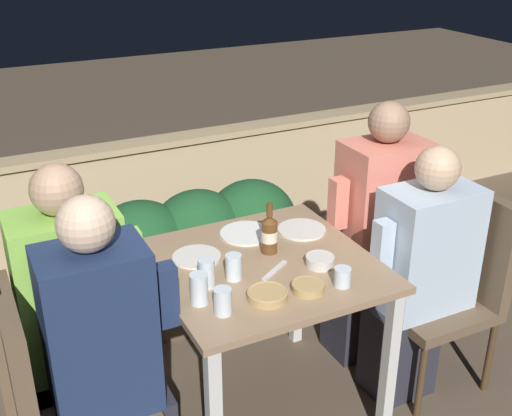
% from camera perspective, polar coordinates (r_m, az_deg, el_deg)
% --- Properties ---
extents(ground_plane, '(16.00, 16.00, 0.00)m').
position_cam_1_polar(ground_plane, '(3.09, 0.56, -17.23)').
color(ground_plane, brown).
extents(parapet_wall, '(9.00, 0.18, 0.75)m').
position_cam_1_polar(parapet_wall, '(4.25, -9.99, 1.05)').
color(parapet_wall, tan).
rests_on(parapet_wall, ground_plane).
extents(dining_table, '(0.88, 0.86, 0.76)m').
position_cam_1_polar(dining_table, '(2.69, 0.62, -6.85)').
color(dining_table, '#937556').
rests_on(dining_table, ground_plane).
extents(planter_hedge, '(1.15, 0.47, 0.75)m').
position_cam_1_polar(planter_hedge, '(3.48, -5.13, -3.66)').
color(planter_hedge, brown).
rests_on(planter_hedge, ground_plane).
extents(chair_left_near, '(0.47, 0.46, 0.95)m').
position_cam_1_polar(chair_left_near, '(2.41, -17.57, -15.50)').
color(chair_left_near, brown).
rests_on(chair_left_near, ground_plane).
extents(person_navy_jumper, '(0.47, 0.26, 1.26)m').
position_cam_1_polar(person_navy_jumper, '(2.38, -12.75, -12.76)').
color(person_navy_jumper, '#282833').
rests_on(person_navy_jumper, ground_plane).
extents(chair_left_far, '(0.47, 0.46, 0.95)m').
position_cam_1_polar(chair_left_far, '(2.65, -19.47, -11.72)').
color(chair_left_far, brown).
rests_on(chair_left_far, ground_plane).
extents(person_green_blouse, '(0.48, 0.26, 1.27)m').
position_cam_1_polar(person_green_blouse, '(2.62, -15.17, -9.19)').
color(person_green_blouse, '#282833').
rests_on(person_green_blouse, ground_plane).
extents(chair_right_near, '(0.47, 0.46, 0.95)m').
position_cam_1_polar(chair_right_near, '(3.11, 17.18, -5.65)').
color(chair_right_near, brown).
rests_on(chair_right_near, ground_plane).
extents(person_blue_shirt, '(0.49, 0.26, 1.20)m').
position_cam_1_polar(person_blue_shirt, '(2.95, 14.24, -5.83)').
color(person_blue_shirt, '#282833').
rests_on(person_blue_shirt, ground_plane).
extents(chair_right_far, '(0.47, 0.46, 0.95)m').
position_cam_1_polar(chair_right_far, '(3.32, 13.24, -3.08)').
color(chair_right_far, brown).
rests_on(chair_right_far, ground_plane).
extents(person_coral_top, '(0.48, 0.26, 1.30)m').
position_cam_1_polar(person_coral_top, '(3.15, 10.46, -2.19)').
color(person_coral_top, '#282833').
rests_on(person_coral_top, ground_plane).
extents(beer_bottle, '(0.07, 0.07, 0.23)m').
position_cam_1_polar(beer_bottle, '(2.68, 1.19, -2.30)').
color(beer_bottle, brown).
rests_on(beer_bottle, dining_table).
extents(plate_0, '(0.20, 0.20, 0.01)m').
position_cam_1_polar(plate_0, '(2.68, -5.30, -4.34)').
color(plate_0, silver).
rests_on(plate_0, dining_table).
extents(plate_1, '(0.22, 0.22, 0.01)m').
position_cam_1_polar(plate_1, '(2.90, 4.08, -1.92)').
color(plate_1, silver).
rests_on(plate_1, dining_table).
extents(plate_2, '(0.24, 0.24, 0.01)m').
position_cam_1_polar(plate_2, '(2.86, -0.84, -2.26)').
color(plate_2, white).
rests_on(plate_2, dining_table).
extents(bowl_0, '(0.13, 0.13, 0.03)m').
position_cam_1_polar(bowl_0, '(2.45, 4.64, -6.98)').
color(bowl_0, tan).
rests_on(bowl_0, dining_table).
extents(bowl_1, '(0.15, 0.15, 0.03)m').
position_cam_1_polar(bowl_1, '(2.40, 1.03, -7.69)').
color(bowl_1, tan).
rests_on(bowl_1, dining_table).
extents(bowl_2, '(0.12, 0.12, 0.04)m').
position_cam_1_polar(bowl_2, '(2.62, 5.70, -4.64)').
color(bowl_2, beige).
rests_on(bowl_2, dining_table).
extents(glass_cup_0, '(0.07, 0.07, 0.08)m').
position_cam_1_polar(glass_cup_0, '(2.49, 7.69, -6.10)').
color(glass_cup_0, silver).
rests_on(glass_cup_0, dining_table).
extents(glass_cup_1, '(0.06, 0.06, 0.10)m').
position_cam_1_polar(glass_cup_1, '(2.50, -2.00, -5.26)').
color(glass_cup_1, silver).
rests_on(glass_cup_1, dining_table).
extents(glass_cup_2, '(0.07, 0.07, 0.10)m').
position_cam_1_polar(glass_cup_2, '(2.30, -2.97, -8.28)').
color(glass_cup_2, silver).
rests_on(glass_cup_2, dining_table).
extents(glass_cup_3, '(0.06, 0.06, 0.12)m').
position_cam_1_polar(glass_cup_3, '(2.46, -4.43, -5.80)').
color(glass_cup_3, silver).
rests_on(glass_cup_3, dining_table).
extents(glass_cup_4, '(0.07, 0.07, 0.12)m').
position_cam_1_polar(glass_cup_4, '(2.36, -5.09, -7.18)').
color(glass_cup_4, silver).
rests_on(glass_cup_4, dining_table).
extents(fork_0, '(0.15, 0.11, 0.01)m').
position_cam_1_polar(fork_0, '(2.58, 1.68, -5.55)').
color(fork_0, silver).
rests_on(fork_0, dining_table).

